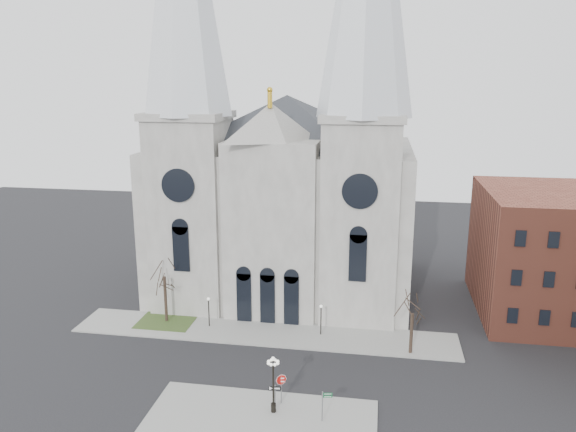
% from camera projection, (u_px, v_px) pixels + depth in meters
% --- Properties ---
extents(ground, '(160.00, 160.00, 0.00)m').
position_uv_depth(ground, '(237.00, 389.00, 48.15)').
color(ground, black).
rests_on(ground, ground).
extents(sidewalk_near, '(18.00, 10.00, 0.14)m').
position_uv_depth(sidewalk_near, '(258.00, 427.00, 42.86)').
color(sidewalk_near, gray).
rests_on(sidewalk_near, ground).
extents(sidewalk_far, '(40.00, 6.00, 0.14)m').
position_uv_depth(sidewalk_far, '(263.00, 333.00, 58.67)').
color(sidewalk_far, gray).
rests_on(sidewalk_far, ground).
extents(grass_patch, '(6.00, 5.00, 0.18)m').
position_uv_depth(grass_patch, '(167.00, 321.00, 61.39)').
color(grass_patch, '#31471E').
rests_on(grass_patch, ground).
extents(cathedral, '(33.00, 26.66, 54.00)m').
position_uv_depth(cathedral, '(283.00, 144.00, 65.61)').
color(cathedral, gray).
rests_on(cathedral, ground).
extents(bg_building_brick, '(14.00, 18.00, 14.00)m').
position_uv_depth(bg_building_brick, '(545.00, 252.00, 62.72)').
color(bg_building_brick, brown).
rests_on(bg_building_brick, ground).
extents(tree_left, '(3.20, 3.20, 7.50)m').
position_uv_depth(tree_left, '(164.00, 274.00, 60.07)').
color(tree_left, black).
rests_on(tree_left, ground).
extents(tree_right, '(3.20, 3.20, 6.00)m').
position_uv_depth(tree_right, '(413.00, 311.00, 53.29)').
color(tree_right, black).
rests_on(tree_right, ground).
extents(ped_lamp_left, '(0.32, 0.32, 3.26)m').
position_uv_depth(ped_lamp_left, '(209.00, 307.00, 59.57)').
color(ped_lamp_left, black).
rests_on(ped_lamp_left, sidewalk_far).
extents(ped_lamp_right, '(0.32, 0.32, 3.26)m').
position_uv_depth(ped_lamp_right, '(321.00, 315.00, 57.64)').
color(ped_lamp_right, black).
rests_on(ped_lamp_right, sidewalk_far).
extents(stop_sign, '(0.93, 0.19, 2.59)m').
position_uv_depth(stop_sign, '(281.00, 383.00, 45.43)').
color(stop_sign, slate).
rests_on(stop_sign, sidewalk_near).
extents(globe_lamp, '(1.24, 1.24, 4.79)m').
position_uv_depth(globe_lamp, '(273.00, 378.00, 43.95)').
color(globe_lamp, black).
rests_on(globe_lamp, sidewalk_near).
extents(one_way_sign, '(1.01, 0.16, 2.30)m').
position_uv_depth(one_way_sign, '(275.00, 394.00, 44.41)').
color(one_way_sign, slate).
rests_on(one_way_sign, sidewalk_near).
extents(street_name_sign, '(0.80, 0.20, 2.51)m').
position_uv_depth(street_name_sign, '(323.00, 404.00, 43.13)').
color(street_name_sign, slate).
rests_on(street_name_sign, sidewalk_near).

